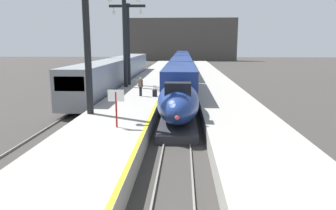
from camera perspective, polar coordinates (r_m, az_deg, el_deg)
The scene contains 16 objects.
platform_left at distance 31.76m, azimuth -5.17°, elevation 1.64°, with size 4.80×110.00×1.05m, color gray.
platform_right at distance 31.67m, azimuth 9.51°, elevation 1.50°, with size 4.80×110.00×1.05m, color gray.
platform_left_safety_stripe at distance 31.44m, azimuth -1.06°, elevation 2.56°, with size 0.20×107.80×0.01m, color yellow.
rail_main_left at distance 34.26m, azimuth 0.96°, elevation 1.58°, with size 0.08×110.00×0.12m, color slate.
rail_main_right at distance 34.25m, azimuth 3.47°, elevation 1.56°, with size 0.08×110.00×0.12m, color slate.
rail_secondary_left at distance 35.45m, azimuth -12.25°, elevation 1.65°, with size 0.08×110.00×0.12m, color slate.
rail_secondary_right at distance 35.09m, azimuth -9.88°, elevation 1.64°, with size 0.08×110.00×0.12m, color slate.
highspeed_train_main at distance 54.43m, azimuth 2.47°, elevation 7.10°, with size 2.92×76.42×3.60m.
regional_train_adjacent at distance 41.97m, azimuth -8.85°, elevation 6.04°, with size 2.85×36.60×3.80m.
station_column_mid at distance 21.47m, azimuth -14.49°, elevation 13.63°, with size 4.00×0.68×9.58m.
station_column_far at distance 34.50m, azimuth -7.81°, elevation 13.07°, with size 4.00×0.68×9.93m.
station_column_distant at distance 36.32m, azimuth -7.24°, elevation 12.12°, with size 4.00×0.68×8.91m.
passenger_near_edge at distance 28.29m, azimuth -4.97°, elevation 3.59°, with size 0.48×0.40×1.69m.
rolling_suitcase at distance 28.06m, azimuth -2.40°, elevation 2.14°, with size 0.40×0.22×0.98m.
departure_info_board at distance 17.76m, azimuth -9.34°, elevation 0.74°, with size 0.90×0.10×2.12m.
terminus_back_wall at distance 108.29m, azimuth 2.68°, elevation 11.71°, with size 36.00×2.00×14.00m, color #4C4742.
Camera 1 is at (0.33, -6.28, 5.68)m, focal length 33.84 mm.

